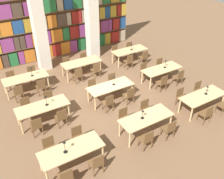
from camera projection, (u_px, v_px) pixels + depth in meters
name	position (u px, v px, depth m)	size (l,w,h in m)	color
ground_plane	(109.00, 99.00, 11.85)	(40.00, 40.00, 0.00)	brown
bookshelf_bank	(58.00, 12.00, 14.61)	(9.59, 0.35, 5.50)	brown
pillar_left	(37.00, 16.00, 12.86)	(0.63, 0.63, 6.00)	silver
pillar_center	(91.00, 8.00, 14.22)	(0.63, 0.63, 6.00)	silver
reading_table_0	(71.00, 151.00, 8.17)	(2.12, 0.85, 0.76)	tan
chair_0	(66.00, 177.00, 7.56)	(0.42, 0.40, 0.86)	brown
chair_1	(50.00, 148.00, 8.58)	(0.42, 0.40, 0.86)	brown
chair_2	(97.00, 163.00, 8.02)	(0.42, 0.40, 0.86)	brown
chair_3	(78.00, 137.00, 9.04)	(0.42, 0.40, 0.86)	brown
desk_lamp_0	(65.00, 145.00, 7.85)	(0.14, 0.14, 0.48)	black
reading_table_1	(146.00, 119.00, 9.55)	(2.12, 0.85, 0.76)	tan
chair_4	(146.00, 139.00, 8.94)	(0.42, 0.40, 0.86)	brown
chair_5	(125.00, 117.00, 9.95)	(0.42, 0.40, 0.86)	brown
chair_6	(169.00, 129.00, 9.40)	(0.42, 0.40, 0.86)	brown
chair_7	(146.00, 109.00, 10.42)	(0.42, 0.40, 0.86)	brown
desk_lamp_1	(143.00, 113.00, 9.31)	(0.14, 0.14, 0.39)	black
reading_table_2	(203.00, 97.00, 10.79)	(2.12, 0.85, 0.76)	tan
chair_8	(206.00, 114.00, 10.16)	(0.42, 0.40, 0.86)	brown
chair_9	(181.00, 97.00, 11.17)	(0.42, 0.40, 0.86)	brown
chair_10	(224.00, 105.00, 10.65)	(0.42, 0.40, 0.86)	brown
chair_11	(199.00, 90.00, 11.66)	(0.42, 0.40, 0.86)	brown
desk_lamp_2	(207.00, 88.00, 10.69)	(0.14, 0.14, 0.43)	black
reading_table_3	(42.00, 108.00, 10.15)	(2.12, 0.85, 0.76)	tan
chair_12	(36.00, 126.00, 9.54)	(0.42, 0.40, 0.86)	brown
chair_13	(26.00, 107.00, 10.56)	(0.42, 0.40, 0.86)	brown
chair_14	(61.00, 117.00, 9.98)	(0.42, 0.40, 0.86)	brown
chair_15	(49.00, 100.00, 11.00)	(0.42, 0.40, 0.86)	brown
desk_lamp_3	(46.00, 99.00, 10.00)	(0.14, 0.14, 0.47)	black
reading_table_4	(110.00, 87.00, 11.45)	(2.12, 0.85, 0.76)	tan
chair_16	(108.00, 102.00, 10.82)	(0.42, 0.40, 0.86)	brown
chair_17	(93.00, 87.00, 11.84)	(0.42, 0.40, 0.86)	brown
chair_18	(129.00, 95.00, 11.30)	(0.42, 0.40, 0.86)	brown
chair_19	(113.00, 81.00, 12.32)	(0.42, 0.40, 0.86)	brown
desk_lamp_4	(114.00, 78.00, 11.31)	(0.14, 0.14, 0.49)	black
reading_table_5	(162.00, 70.00, 12.86)	(2.12, 0.85, 0.76)	tan
chair_20	(162.00, 82.00, 12.22)	(0.42, 0.40, 0.86)	brown
chair_21	(145.00, 71.00, 13.24)	(0.42, 0.40, 0.86)	brown
chair_22	(179.00, 77.00, 12.70)	(0.42, 0.40, 0.86)	brown
chair_23	(160.00, 66.00, 13.72)	(0.42, 0.40, 0.86)	brown
desk_lamp_5	(165.00, 62.00, 12.74)	(0.14, 0.14, 0.45)	black
reading_table_6	(26.00, 79.00, 12.10)	(2.12, 0.85, 0.76)	tan
chair_24	(18.00, 92.00, 11.47)	(0.42, 0.40, 0.86)	brown
chair_25	(12.00, 79.00, 12.49)	(0.42, 0.40, 0.86)	brown
chair_26	(41.00, 86.00, 11.93)	(0.42, 0.40, 0.86)	brown
chair_27	(32.00, 74.00, 12.95)	(0.42, 0.40, 0.86)	brown
desk_lamp_6	(31.00, 70.00, 12.01)	(0.14, 0.14, 0.47)	black
reading_table_7	(81.00, 63.00, 13.50)	(2.12, 0.85, 0.76)	tan
chair_28	(78.00, 75.00, 12.87)	(0.42, 0.40, 0.86)	brown
chair_29	(67.00, 64.00, 13.89)	(0.42, 0.40, 0.86)	brown
chair_30	(96.00, 70.00, 13.33)	(0.42, 0.40, 0.86)	brown
chair_31	(84.00, 60.00, 14.35)	(0.42, 0.40, 0.86)	brown
reading_table_8	(130.00, 51.00, 14.83)	(2.12, 0.85, 0.76)	tan
chair_32	(129.00, 61.00, 14.20)	(0.42, 0.40, 0.86)	brown
chair_33	(116.00, 52.00, 15.22)	(0.42, 0.40, 0.86)	brown
chair_34	(144.00, 57.00, 14.66)	(0.42, 0.40, 0.86)	brown
chair_35	(130.00, 49.00, 15.68)	(0.42, 0.40, 0.86)	brown
desk_lamp_7	(132.00, 46.00, 14.65)	(0.14, 0.14, 0.40)	black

